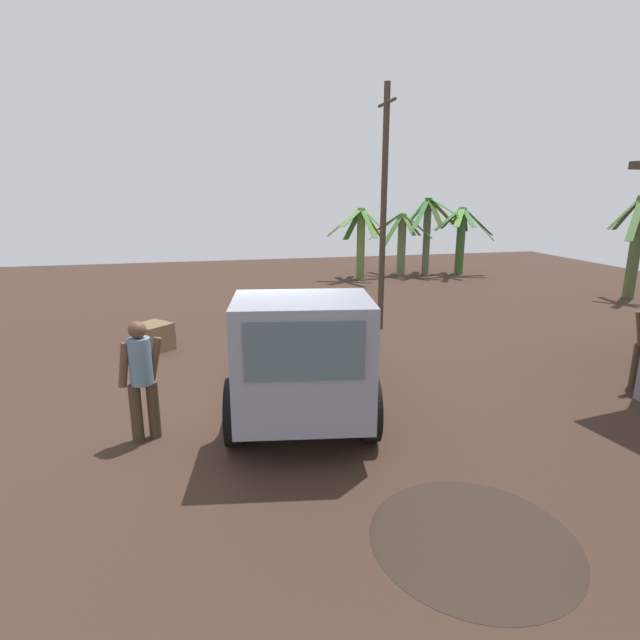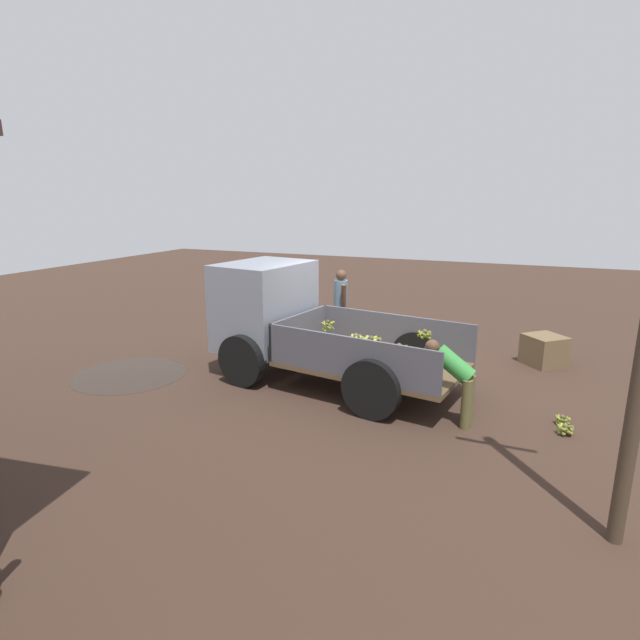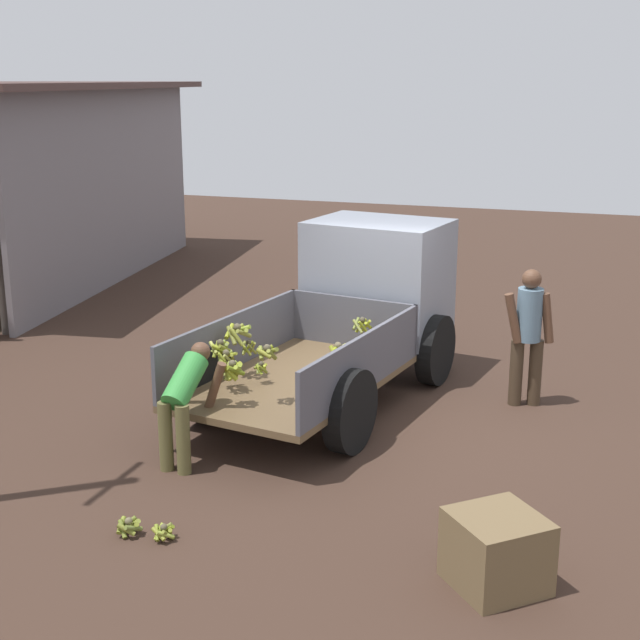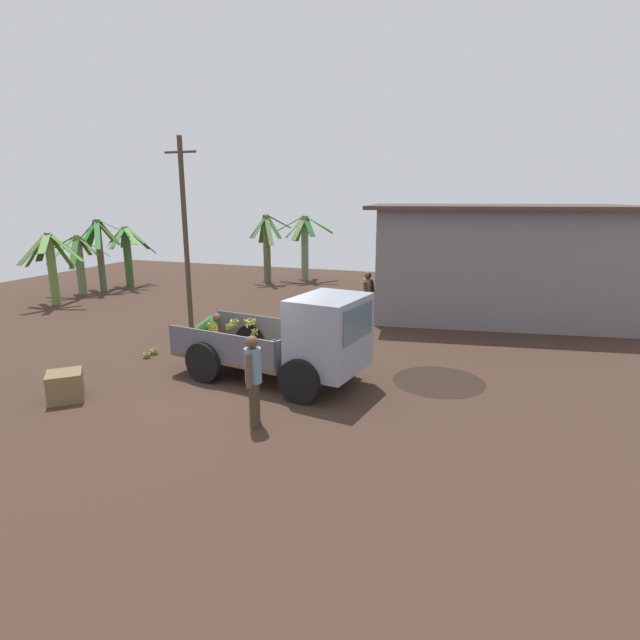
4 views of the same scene
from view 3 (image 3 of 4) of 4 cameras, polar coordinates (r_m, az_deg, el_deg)
name	(u,v)px [view 3 (image 3 of 4)]	position (r m, az deg, el deg)	size (l,w,h in m)	color
ground	(375,414)	(10.79, 3.54, -6.05)	(36.00, 36.00, 0.00)	#3B281F
mud_patch_0	(337,321)	(14.82, 1.12, -0.06)	(2.08, 2.08, 0.01)	#2D211A
cargo_truck	(362,302)	(11.69, 2.71, 1.16)	(4.64, 2.60, 2.07)	brown
person_foreground_visitor	(528,331)	(11.08, 13.20, -0.69)	(0.42, 0.63, 1.71)	#403021
person_worker_loading	(185,397)	(9.30, -8.66, -4.91)	(0.75, 0.63, 1.23)	brown
banana_bunch_on_ground_0	(164,532)	(8.10, -9.97, -13.20)	(0.22, 0.22, 0.16)	brown
banana_bunch_on_ground_1	(129,526)	(8.24, -12.14, -12.76)	(0.24, 0.24, 0.17)	brown
wooden_crate_0	(497,551)	(7.39, 11.23, -14.31)	(0.67, 0.67, 0.60)	brown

